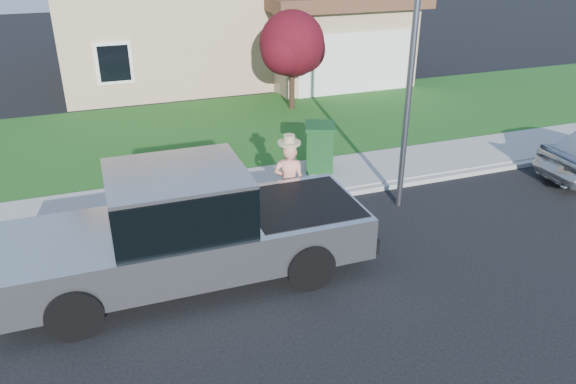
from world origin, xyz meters
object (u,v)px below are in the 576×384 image
Objects in this scene: street_lamp at (413,67)px; woman at (289,182)px; trash_bin at (320,147)px; ornamental_tree at (293,47)px; pickup_truck at (188,229)px.

woman is at bearing 174.60° from street_lamp.
street_lamp is (2.72, -0.18, 2.31)m from woman.
street_lamp reaches higher than trash_bin.
street_lamp is at bearing -44.85° from trash_bin.
trash_bin is (-1.32, -5.54, -1.49)m from ornamental_tree.
street_lamp is (1.06, -2.40, 2.50)m from trash_bin.
trash_bin is at bearing 112.24° from street_lamp.
woman is at bearing -105.49° from trash_bin.
pickup_truck is at bearing -117.17° from trash_bin.
trash_bin is at bearing 41.81° from pickup_truck.
woman is at bearing -110.99° from ornamental_tree.
woman is 1.66× the size of trash_bin.
street_lamp is at bearing -91.85° from ornamental_tree.
pickup_truck is at bearing 53.89° from woman.
woman is 2.77m from trash_bin.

